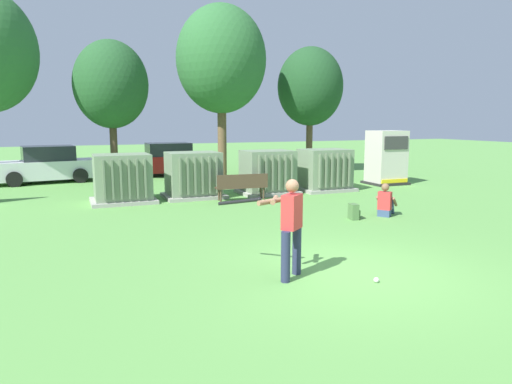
% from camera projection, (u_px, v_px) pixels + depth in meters
% --- Properties ---
extents(ground_plane, '(96.00, 96.00, 0.00)m').
position_uv_depth(ground_plane, '(353.00, 272.00, 8.40)').
color(ground_plane, '#5B9947').
extents(transformer_west, '(2.10, 1.70, 1.62)m').
position_uv_depth(transformer_west, '(122.00, 179.00, 15.46)').
color(transformer_west, '#9E9B93').
rests_on(transformer_west, ground).
extents(transformer_mid_west, '(2.10, 1.70, 1.62)m').
position_uv_depth(transformer_mid_west, '(193.00, 176.00, 16.46)').
color(transformer_mid_west, '#9E9B93').
rests_on(transformer_mid_west, ground).
extents(transformer_mid_east, '(2.10, 1.70, 1.62)m').
position_uv_depth(transformer_mid_east, '(268.00, 173.00, 17.35)').
color(transformer_mid_east, '#9E9B93').
rests_on(transformer_mid_east, ground).
extents(transformer_east, '(2.10, 1.70, 1.62)m').
position_uv_depth(transformer_east, '(325.00, 170.00, 18.15)').
color(transformer_east, '#9E9B93').
rests_on(transformer_east, ground).
extents(generator_enclosure, '(1.60, 1.40, 2.30)m').
position_uv_depth(generator_enclosure, '(386.00, 158.00, 19.93)').
color(generator_enclosure, '#262626').
rests_on(generator_enclosure, ground).
extents(park_bench, '(1.82, 0.53, 0.92)m').
position_uv_depth(park_bench, '(242.00, 185.00, 15.87)').
color(park_bench, '#4C3828').
rests_on(park_bench, ground).
extents(batter, '(1.24, 1.39, 1.74)m').
position_uv_depth(batter, '(289.00, 223.00, 7.97)').
color(batter, '#282D4C').
rests_on(batter, ground).
extents(sports_ball, '(0.09, 0.09, 0.09)m').
position_uv_depth(sports_ball, '(376.00, 280.00, 7.85)').
color(sports_ball, white).
rests_on(sports_ball, ground).
extents(seated_spectator, '(0.77, 0.70, 0.96)m').
position_uv_depth(seated_spectator, '(386.00, 203.00, 13.31)').
color(seated_spectator, '#384C75').
rests_on(seated_spectator, ground).
extents(backpack, '(0.30, 0.35, 0.44)m').
position_uv_depth(backpack, '(354.00, 212.00, 12.84)').
color(backpack, '#4C723F').
rests_on(backpack, ground).
extents(tree_center_left, '(3.28, 3.28, 6.27)m').
position_uv_depth(tree_center_left, '(111.00, 85.00, 20.64)').
color(tree_center_left, '#4C3828').
rests_on(tree_center_left, ground).
extents(tree_center_right, '(4.23, 4.23, 8.09)m').
position_uv_depth(tree_center_right, '(221.00, 60.00, 21.72)').
color(tree_center_right, brown).
rests_on(tree_center_right, ground).
extents(tree_right, '(3.40, 3.40, 6.49)m').
position_uv_depth(tree_right, '(310.00, 87.00, 24.02)').
color(tree_right, brown).
rests_on(tree_right, ground).
extents(parked_car_leftmost, '(4.40, 2.36, 1.62)m').
position_uv_depth(parked_car_leftmost, '(46.00, 166.00, 20.48)').
color(parked_car_leftmost, silver).
rests_on(parked_car_leftmost, ground).
extents(parked_car_left_of_center, '(4.21, 1.95, 1.62)m').
position_uv_depth(parked_car_left_of_center, '(166.00, 160.00, 23.27)').
color(parked_car_left_of_center, maroon).
rests_on(parked_car_left_of_center, ground).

